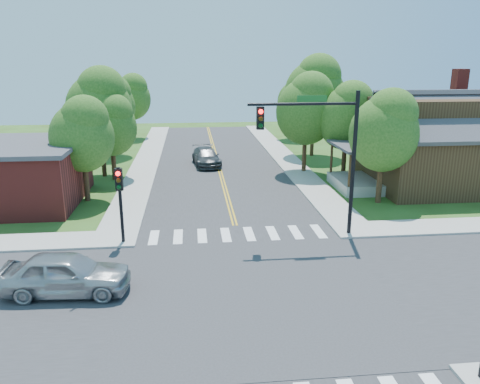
{
  "coord_description": "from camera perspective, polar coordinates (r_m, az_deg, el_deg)",
  "views": [
    {
      "loc": [
        -2.21,
        -15.89,
        8.62
      ],
      "look_at": [
        0.15,
        6.46,
        2.2
      ],
      "focal_mm": 35.0,
      "sensor_mm": 36.0,
      "label": 1
    }
  ],
  "objects": [
    {
      "name": "ground",
      "position": [
        18.21,
        1.71,
        -12.31
      ],
      "size": [
        100.0,
        100.0,
        0.0
      ],
      "primitive_type": "plane",
      "color": "#324A17",
      "rests_on": "ground"
    },
    {
      "name": "road_ns",
      "position": [
        18.2,
        1.71,
        -12.26
      ],
      "size": [
        10.0,
        90.0,
        0.04
      ],
      "primitive_type": "cube",
      "color": "#2D2D30",
      "rests_on": "ground"
    },
    {
      "name": "road_ew",
      "position": [
        18.2,
        1.71,
        -12.25
      ],
      "size": [
        90.0,
        10.0,
        0.04
      ],
      "primitive_type": "cube",
      "color": "#2D2D30",
      "rests_on": "ground"
    },
    {
      "name": "intersection_patch",
      "position": [
        18.21,
        1.71,
        -12.31
      ],
      "size": [
        10.2,
        10.2,
        0.06
      ],
      "primitive_type": "cube",
      "color": "#2D2D30",
      "rests_on": "ground"
    },
    {
      "name": "sidewalk_ne",
      "position": [
        37.46,
        22.94,
        1.47
      ],
      "size": [
        40.0,
        40.0,
        0.14
      ],
      "color": "#9E9B93",
      "rests_on": "ground"
    },
    {
      "name": "crosswalk_north",
      "position": [
        23.8,
        -0.29,
        -5.17
      ],
      "size": [
        8.85,
        2.0,
        0.01
      ],
      "color": "white",
      "rests_on": "ground"
    },
    {
      "name": "centerline",
      "position": [
        18.19,
        1.71,
        -12.19
      ],
      "size": [
        0.3,
        90.0,
        0.01
      ],
      "color": "gold",
      "rests_on": "ground"
    },
    {
      "name": "signal_mast_ne",
      "position": [
        22.65,
        9.8,
        6.13
      ],
      "size": [
        5.3,
        0.42,
        7.2
      ],
      "color": "black",
      "rests_on": "ground"
    },
    {
      "name": "signal_pole_nw",
      "position": [
        22.53,
        -14.46,
        0.09
      ],
      "size": [
        0.34,
        0.42,
        3.8
      ],
      "color": "black",
      "rests_on": "ground"
    },
    {
      "name": "house_ne",
      "position": [
        35.15,
        23.71,
        5.95
      ],
      "size": [
        13.05,
        8.8,
        7.11
      ],
      "color": "#332012",
      "rests_on": "ground"
    },
    {
      "name": "tree_e_a",
      "position": [
        29.38,
        17.34,
        7.37
      ],
      "size": [
        4.14,
        3.93,
        7.03
      ],
      "color": "#382314",
      "rests_on": "ground"
    },
    {
      "name": "tree_e_b",
      "position": [
        35.62,
        13.04,
        9.22
      ],
      "size": [
        4.22,
        4.01,
        7.18
      ],
      "color": "#382314",
      "rests_on": "ground"
    },
    {
      "name": "tree_e_c",
      "position": [
        43.04,
        9.17,
        12.23
      ],
      "size": [
        5.37,
        5.1,
        9.13
      ],
      "color": "#382314",
      "rests_on": "ground"
    },
    {
      "name": "tree_e_d",
      "position": [
        52.3,
        6.9,
        11.23
      ],
      "size": [
        3.97,
        3.78,
        6.76
      ],
      "color": "#382314",
      "rests_on": "ground"
    },
    {
      "name": "tree_w_a",
      "position": [
        30.09,
        -18.61,
        6.88
      ],
      "size": [
        3.87,
        3.68,
        6.58
      ],
      "color": "#382314",
      "rests_on": "ground"
    },
    {
      "name": "tree_w_b",
      "position": [
        36.19,
        -16.69,
        10.14
      ],
      "size": [
        4.82,
        4.58,
        8.2
      ],
      "color": "#382314",
      "rests_on": "ground"
    },
    {
      "name": "tree_w_c",
      "position": [
        44.31,
        -15.36,
        10.42
      ],
      "size": [
        4.29,
        4.08,
        7.3
      ],
      "color": "#382314",
      "rests_on": "ground"
    },
    {
      "name": "tree_w_d",
      "position": [
        53.79,
        -13.04,
        11.36
      ],
      "size": [
        4.22,
        4.01,
        7.17
      ],
      "color": "#382314",
      "rests_on": "ground"
    },
    {
      "name": "tree_house",
      "position": [
        36.28,
        8.21,
        10.2
      ],
      "size": [
        4.57,
        4.34,
        7.77
      ],
      "color": "#382314",
      "rests_on": "ground"
    },
    {
      "name": "tree_bldg",
      "position": [
        35.08,
        -15.36,
        8.01
      ],
      "size": [
        3.7,
        3.51,
        6.29
      ],
      "color": "#382314",
      "rests_on": "ground"
    },
    {
      "name": "car_silver",
      "position": [
        19.0,
        -20.47,
        -9.4
      ],
      "size": [
        2.56,
        5.03,
        1.62
      ],
      "primitive_type": "imported",
      "rotation": [
        0.0,
        0.0,
        1.5
      ],
      "color": "#A4A8AB",
      "rests_on": "ground"
    },
    {
      "name": "car_dgrey",
      "position": [
        39.12,
        -4.13,
        4.24
      ],
      "size": [
        3.1,
        5.35,
        1.42
      ],
      "primitive_type": "imported",
      "rotation": [
        0.0,
        0.0,
        0.11
      ],
      "color": "#34383A",
      "rests_on": "ground"
    }
  ]
}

